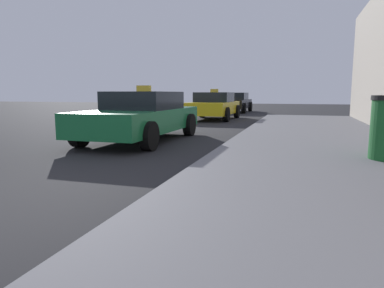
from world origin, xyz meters
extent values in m
cube|color=#196638|center=(-0.38, 6.11, 0.54)|extent=(1.74, 4.45, 0.55)
cube|color=black|center=(-0.38, 6.33, 1.04)|extent=(1.53, 2.00, 0.45)
cube|color=yellow|center=(-0.38, 6.33, 1.35)|extent=(0.36, 0.14, 0.16)
cylinder|color=black|center=(0.49, 4.68, 0.32)|extent=(0.22, 0.64, 0.64)
cylinder|color=black|center=(-1.25, 4.68, 0.32)|extent=(0.22, 0.64, 0.64)
cylinder|color=black|center=(0.49, 7.53, 0.32)|extent=(0.22, 0.64, 0.64)
cylinder|color=black|center=(-1.25, 7.53, 0.32)|extent=(0.22, 0.64, 0.64)
cube|color=yellow|center=(-0.37, 13.99, 0.54)|extent=(1.81, 4.11, 0.55)
cube|color=black|center=(-0.37, 14.19, 1.04)|extent=(1.59, 1.85, 0.45)
cube|color=yellow|center=(-0.37, 14.19, 1.35)|extent=(0.36, 0.14, 0.16)
cylinder|color=black|center=(0.54, 12.67, 0.32)|extent=(0.22, 0.64, 0.64)
cylinder|color=black|center=(-1.27, 12.67, 0.32)|extent=(0.22, 0.64, 0.64)
cylinder|color=black|center=(0.54, 15.30, 0.32)|extent=(0.22, 0.64, 0.64)
cylinder|color=black|center=(-1.27, 15.30, 0.32)|extent=(0.22, 0.64, 0.64)
cube|color=black|center=(-0.56, 20.61, 0.54)|extent=(1.71, 4.45, 0.55)
cube|color=black|center=(-0.56, 20.83, 1.04)|extent=(1.50, 2.00, 0.45)
cylinder|color=black|center=(0.29, 19.18, 0.32)|extent=(0.22, 0.64, 0.64)
cylinder|color=black|center=(-1.42, 19.18, 0.32)|extent=(0.22, 0.64, 0.64)
cylinder|color=black|center=(0.29, 22.03, 0.32)|extent=(0.22, 0.64, 0.64)
cylinder|color=black|center=(-1.42, 22.03, 0.32)|extent=(0.22, 0.64, 0.64)
camera|label=1|loc=(3.54, -2.08, 1.23)|focal=32.48mm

